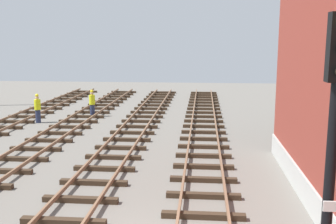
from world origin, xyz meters
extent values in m
cube|color=#38281C|center=(1.31, 2.34, 0.09)|extent=(2.50, 0.24, 0.18)
cube|color=#38281C|center=(1.31, 3.90, 0.09)|extent=(2.50, 0.24, 0.18)
cube|color=#38281C|center=(1.31, 5.46, 0.09)|extent=(2.50, 0.24, 0.18)
cube|color=#38281C|center=(1.31, 7.02, 0.09)|extent=(2.50, 0.24, 0.18)
cube|color=#38281C|center=(1.31, 8.57, 0.09)|extent=(2.50, 0.24, 0.18)
cube|color=#38281C|center=(1.31, 10.13, 0.09)|extent=(2.50, 0.24, 0.18)
cube|color=#38281C|center=(1.31, 11.69, 0.09)|extent=(2.50, 0.24, 0.18)
cube|color=#38281C|center=(1.31, 13.25, 0.09)|extent=(2.50, 0.24, 0.18)
cube|color=#38281C|center=(1.31, 14.81, 0.09)|extent=(2.50, 0.24, 0.18)
cube|color=#38281C|center=(1.31, 16.37, 0.09)|extent=(2.50, 0.24, 0.18)
cube|color=#38281C|center=(1.31, 17.93, 0.09)|extent=(2.50, 0.24, 0.18)
cube|color=#38281C|center=(1.31, 19.49, 0.09)|extent=(2.50, 0.24, 0.18)
cube|color=#38281C|center=(1.31, 21.05, 0.09)|extent=(2.50, 0.24, 0.18)
cube|color=#38281C|center=(1.31, 22.61, 0.09)|extent=(2.50, 0.24, 0.18)
cube|color=#38281C|center=(1.31, 24.17, 0.09)|extent=(2.50, 0.24, 0.18)
cube|color=#38281C|center=(1.31, 25.72, 0.09)|extent=(2.50, 0.24, 0.18)
cube|color=#38281C|center=(1.31, 27.28, 0.09)|extent=(2.50, 0.24, 0.18)
cube|color=#38281C|center=(1.31, 28.84, 0.09)|extent=(2.50, 0.24, 0.18)
cube|color=#38281C|center=(1.31, 30.40, 0.09)|extent=(2.50, 0.24, 0.18)
cube|color=#38281C|center=(-2.70, 1.60, 0.09)|extent=(2.50, 0.24, 0.18)
cube|color=#38281C|center=(-2.70, 3.20, 0.09)|extent=(2.50, 0.24, 0.18)
cube|color=#38281C|center=(-2.70, 4.80, 0.09)|extent=(2.50, 0.24, 0.18)
cube|color=#38281C|center=(-2.70, 6.40, 0.09)|extent=(2.50, 0.24, 0.18)
cube|color=#38281C|center=(-2.70, 8.00, 0.09)|extent=(2.50, 0.24, 0.18)
cube|color=#38281C|center=(-2.70, 9.59, 0.09)|extent=(2.50, 0.24, 0.18)
cube|color=#38281C|center=(-2.70, 11.19, 0.09)|extent=(2.50, 0.24, 0.18)
cube|color=#38281C|center=(-2.70, 12.79, 0.09)|extent=(2.50, 0.24, 0.18)
cube|color=#38281C|center=(-2.70, 14.39, 0.09)|extent=(2.50, 0.24, 0.18)
cube|color=#38281C|center=(-2.70, 15.99, 0.09)|extent=(2.50, 0.24, 0.18)
cube|color=#38281C|center=(-2.70, 17.59, 0.09)|extent=(2.50, 0.24, 0.18)
cube|color=#38281C|center=(-2.70, 19.19, 0.09)|extent=(2.50, 0.24, 0.18)
cube|color=#38281C|center=(-2.70, 20.79, 0.09)|extent=(2.50, 0.24, 0.18)
cube|color=#38281C|center=(-2.70, 22.39, 0.09)|extent=(2.50, 0.24, 0.18)
cube|color=#38281C|center=(-2.70, 23.99, 0.09)|extent=(2.50, 0.24, 0.18)
cube|color=#38281C|center=(-2.70, 25.58, 0.09)|extent=(2.50, 0.24, 0.18)
cube|color=#38281C|center=(-2.70, 27.18, 0.09)|extent=(2.50, 0.24, 0.18)
cube|color=#38281C|center=(-2.70, 28.78, 0.09)|extent=(2.50, 0.24, 0.18)
cube|color=#38281C|center=(-2.70, 30.38, 0.09)|extent=(2.50, 0.24, 0.18)
cube|color=#38281C|center=(-6.70, 5.74, 0.09)|extent=(2.50, 0.24, 0.18)
cube|color=#38281C|center=(-6.70, 7.39, 0.09)|extent=(2.50, 0.24, 0.18)
cube|color=#38281C|center=(-6.70, 9.03, 0.09)|extent=(2.50, 0.24, 0.18)
cube|color=#38281C|center=(-6.70, 10.67, 0.09)|extent=(2.50, 0.24, 0.18)
cube|color=#38281C|center=(-6.70, 12.31, 0.09)|extent=(2.50, 0.24, 0.18)
cube|color=#38281C|center=(-6.70, 13.95, 0.09)|extent=(2.50, 0.24, 0.18)
cube|color=#38281C|center=(-6.70, 15.59, 0.09)|extent=(2.50, 0.24, 0.18)
cube|color=#38281C|center=(-6.70, 17.23, 0.09)|extent=(2.50, 0.24, 0.18)
cube|color=#38281C|center=(-6.70, 18.87, 0.09)|extent=(2.50, 0.24, 0.18)
cube|color=#38281C|center=(-6.70, 20.51, 0.09)|extent=(2.50, 0.24, 0.18)
cube|color=#38281C|center=(-6.70, 22.16, 0.09)|extent=(2.50, 0.24, 0.18)
cube|color=#38281C|center=(-6.70, 23.80, 0.09)|extent=(2.50, 0.24, 0.18)
cube|color=#38281C|center=(-6.70, 25.44, 0.09)|extent=(2.50, 0.24, 0.18)
cube|color=#38281C|center=(-6.70, 27.08, 0.09)|extent=(2.50, 0.24, 0.18)
cube|color=#38281C|center=(-6.70, 28.72, 0.09)|extent=(2.50, 0.24, 0.18)
cube|color=#38281C|center=(-6.70, 30.36, 0.09)|extent=(2.50, 0.24, 0.18)
cube|color=#38281C|center=(-10.70, 13.48, 0.09)|extent=(2.50, 0.24, 0.18)
cube|color=#38281C|center=(-10.70, 15.17, 0.09)|extent=(2.50, 0.24, 0.18)
cube|color=#38281C|center=(-10.70, 16.85, 0.09)|extent=(2.50, 0.24, 0.18)
cube|color=#38281C|center=(-10.70, 18.54, 0.09)|extent=(2.50, 0.24, 0.18)
cube|color=#38281C|center=(-10.70, 20.23, 0.09)|extent=(2.50, 0.24, 0.18)
cube|color=#38281C|center=(-10.70, 21.91, 0.09)|extent=(2.50, 0.24, 0.18)
cube|color=#38281C|center=(-10.70, 23.60, 0.09)|extent=(2.50, 0.24, 0.18)
cube|color=#38281C|center=(-10.70, 25.28, 0.09)|extent=(2.50, 0.24, 0.18)
cube|color=#38281C|center=(-10.70, 26.97, 0.09)|extent=(2.50, 0.24, 0.18)
cube|color=#38281C|center=(-10.70, 28.65, 0.09)|extent=(2.50, 0.24, 0.18)
cube|color=#38281C|center=(-10.70, 30.34, 0.09)|extent=(2.50, 0.24, 0.18)
cylinder|color=black|center=(3.38, -2.21, 2.28)|extent=(0.18, 0.18, 4.56)
cube|color=white|center=(3.38, -2.35, 2.51)|extent=(0.24, 0.03, 0.18)
cylinder|color=#262D4C|center=(-6.36, 17.74, 0.42)|extent=(0.32, 0.32, 0.85)
cylinder|color=yellow|center=(-6.36, 17.74, 1.18)|extent=(0.40, 0.40, 0.65)
sphere|color=tan|center=(-6.36, 17.74, 1.62)|extent=(0.24, 0.24, 0.24)
sphere|color=yellow|center=(-6.36, 17.74, 1.76)|extent=(0.22, 0.22, 0.22)
cylinder|color=#262D4C|center=(-9.25, 15.39, 0.42)|extent=(0.32, 0.32, 0.85)
cylinder|color=yellow|center=(-9.25, 15.39, 1.18)|extent=(0.40, 0.40, 0.65)
sphere|color=tan|center=(-9.25, 15.39, 1.62)|extent=(0.24, 0.24, 0.24)
sphere|color=yellow|center=(-9.25, 15.39, 1.76)|extent=(0.22, 0.22, 0.22)
camera|label=1|loc=(1.24, -8.79, 5.22)|focal=42.65mm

